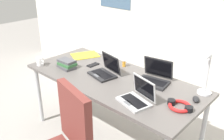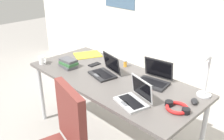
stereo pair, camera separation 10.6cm
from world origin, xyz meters
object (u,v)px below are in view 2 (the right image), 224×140
object	(u,v)px
laptop_front_right	(154,79)
headphones	(177,108)
computer_mouse	(194,101)
laptop_near_lamp	(134,98)
coffee_mug	(42,60)
laptop_front_left	(105,71)
desk_lamp	(205,76)
cell_phone	(94,64)
paper_folder_center	(88,55)
pill_bottle	(125,63)
book_stack	(68,63)

from	to	relation	value
laptop_front_right	headphones	size ratio (longest dim) A/B	1.51
computer_mouse	headphones	xyz separation A→B (m)	(-0.05, -0.18, -0.00)
laptop_front_right	computer_mouse	world-z (taller)	laptop_front_right
laptop_near_lamp	coffee_mug	world-z (taller)	laptop_near_lamp
coffee_mug	laptop_front_left	bearing A→B (deg)	23.22
desk_lamp	laptop_front_left	distance (m)	0.95
laptop_front_left	computer_mouse	distance (m)	0.91
laptop_front_left	coffee_mug	size ratio (longest dim) A/B	2.75
cell_phone	headphones	xyz separation A→B (m)	(1.12, -0.12, 0.01)
desk_lamp	laptop_front_right	xyz separation A→B (m)	(-0.44, -0.08, -0.15)
desk_lamp	laptop_near_lamp	xyz separation A→B (m)	(-0.34, -0.48, -0.16)
laptop_front_left	computer_mouse	bearing A→B (deg)	9.47
paper_folder_center	desk_lamp	bearing A→B (deg)	2.07
laptop_front_right	cell_phone	xyz separation A→B (m)	(-0.72, -0.11, -0.04)
desk_lamp	paper_folder_center	bearing A→B (deg)	-177.93
desk_lamp	pill_bottle	bearing A→B (deg)	179.18
headphones	computer_mouse	bearing A→B (deg)	75.31
pill_bottle	desk_lamp	bearing A→B (deg)	-0.82
laptop_near_lamp	laptop_front_right	distance (m)	0.41
pill_bottle	book_stack	size ratio (longest dim) A/B	0.38
headphones	pill_bottle	world-z (taller)	pill_bottle
desk_lamp	coffee_mug	size ratio (longest dim) A/B	3.54
book_stack	coffee_mug	world-z (taller)	coffee_mug
laptop_front_left	headphones	distance (m)	0.85
laptop_front_right	cell_phone	distance (m)	0.73
headphones	paper_folder_center	distance (m)	1.43
laptop_near_lamp	computer_mouse	world-z (taller)	laptop_near_lamp
laptop_front_right	cell_phone	bearing A→B (deg)	-170.93
book_stack	desk_lamp	bearing A→B (deg)	18.00
coffee_mug	computer_mouse	bearing A→B (deg)	15.72
paper_folder_center	book_stack	bearing A→B (deg)	-70.71
laptop_front_left	desk_lamp	bearing A→B (deg)	17.60
laptop_near_lamp	cell_phone	world-z (taller)	laptop_near_lamp
coffee_mug	desk_lamp	bearing A→B (deg)	20.11
cell_phone	laptop_front_left	bearing A→B (deg)	-17.17
desk_lamp	book_stack	size ratio (longest dim) A/B	1.91
pill_bottle	paper_folder_center	xyz separation A→B (m)	(-0.56, -0.07, -0.04)
desk_lamp	pill_bottle	xyz separation A→B (m)	(-0.89, 0.01, -0.16)
laptop_near_lamp	coffee_mug	size ratio (longest dim) A/B	2.72
desk_lamp	cell_phone	bearing A→B (deg)	-170.60
laptop_front_left	laptop_front_right	xyz separation A→B (m)	(0.45, 0.21, 0.00)
laptop_front_left	computer_mouse	world-z (taller)	laptop_front_left
desk_lamp	computer_mouse	xyz separation A→B (m)	(0.00, -0.13, -0.18)
laptop_front_left	book_stack	size ratio (longest dim) A/B	1.48
computer_mouse	desk_lamp	bearing A→B (deg)	63.59
laptop_near_lamp	cell_phone	size ratio (longest dim) A/B	2.26
laptop_near_lamp	cell_phone	distance (m)	0.87
laptop_front_left	cell_phone	distance (m)	0.29
laptop_front_left	book_stack	world-z (taller)	laptop_front_left
computer_mouse	cell_phone	size ratio (longest dim) A/B	0.71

